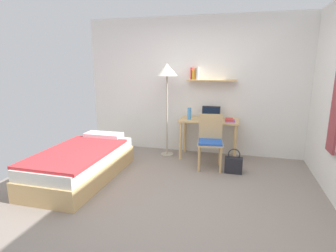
{
  "coord_description": "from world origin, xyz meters",
  "views": [
    {
      "loc": [
        0.79,
        -3.15,
        1.73
      ],
      "look_at": [
        -0.19,
        0.51,
        0.85
      ],
      "focal_mm": 28.7,
      "sensor_mm": 36.0,
      "label": 1
    }
  ],
  "objects_px": {
    "bed": "(82,163)",
    "water_bottle": "(189,114)",
    "desk": "(209,127)",
    "handbag": "(233,165)",
    "desk_chair": "(210,139)",
    "standing_lamp": "(167,75)",
    "laptop": "(211,116)",
    "book_stack": "(230,120)"
  },
  "relations": [
    {
      "from": "standing_lamp",
      "to": "laptop",
      "type": "distance_m",
      "value": 1.1
    },
    {
      "from": "bed",
      "to": "standing_lamp",
      "type": "relative_size",
      "value": 1.07
    },
    {
      "from": "desk",
      "to": "desk_chair",
      "type": "distance_m",
      "value": 0.49
    },
    {
      "from": "desk",
      "to": "handbag",
      "type": "height_order",
      "value": "desk"
    },
    {
      "from": "book_stack",
      "to": "desk",
      "type": "bearing_deg",
      "value": 171.23
    },
    {
      "from": "bed",
      "to": "desk",
      "type": "distance_m",
      "value": 2.31
    },
    {
      "from": "water_bottle",
      "to": "book_stack",
      "type": "relative_size",
      "value": 0.96
    },
    {
      "from": "bed",
      "to": "handbag",
      "type": "height_order",
      "value": "bed"
    },
    {
      "from": "bed",
      "to": "water_bottle",
      "type": "height_order",
      "value": "water_bottle"
    },
    {
      "from": "desk",
      "to": "standing_lamp",
      "type": "height_order",
      "value": "standing_lamp"
    },
    {
      "from": "desk",
      "to": "laptop",
      "type": "height_order",
      "value": "laptop"
    },
    {
      "from": "standing_lamp",
      "to": "book_stack",
      "type": "height_order",
      "value": "standing_lamp"
    },
    {
      "from": "book_stack",
      "to": "handbag",
      "type": "height_order",
      "value": "book_stack"
    },
    {
      "from": "bed",
      "to": "handbag",
      "type": "distance_m",
      "value": 2.39
    },
    {
      "from": "desk",
      "to": "standing_lamp",
      "type": "xyz_separation_m",
      "value": [
        -0.78,
        -0.06,
        0.94
      ]
    },
    {
      "from": "bed",
      "to": "laptop",
      "type": "relative_size",
      "value": 5.44
    },
    {
      "from": "bed",
      "to": "handbag",
      "type": "xyz_separation_m",
      "value": [
        2.25,
        0.81,
        -0.1
      ]
    },
    {
      "from": "water_bottle",
      "to": "book_stack",
      "type": "xyz_separation_m",
      "value": [
        0.72,
        0.02,
        -0.08
      ]
    },
    {
      "from": "book_stack",
      "to": "desk_chair",
      "type": "bearing_deg",
      "value": -124.32
    },
    {
      "from": "laptop",
      "to": "handbag",
      "type": "distance_m",
      "value": 1.06
    },
    {
      "from": "water_bottle",
      "to": "handbag",
      "type": "distance_m",
      "value": 1.23
    },
    {
      "from": "standing_lamp",
      "to": "laptop",
      "type": "relative_size",
      "value": 5.07
    },
    {
      "from": "bed",
      "to": "desk",
      "type": "bearing_deg",
      "value": 39.23
    },
    {
      "from": "desk_chair",
      "to": "laptop",
      "type": "bearing_deg",
      "value": 96.71
    },
    {
      "from": "laptop",
      "to": "standing_lamp",
      "type": "bearing_deg",
      "value": -171.65
    },
    {
      "from": "desk_chair",
      "to": "water_bottle",
      "type": "xyz_separation_m",
      "value": [
        -0.44,
        0.4,
        0.34
      ]
    },
    {
      "from": "desk_chair",
      "to": "laptop",
      "type": "relative_size",
      "value": 2.63
    },
    {
      "from": "laptop",
      "to": "handbag",
      "type": "bearing_deg",
      "value": -56.18
    },
    {
      "from": "bed",
      "to": "desk_chair",
      "type": "relative_size",
      "value": 2.07
    },
    {
      "from": "bed",
      "to": "handbag",
      "type": "relative_size",
      "value": 4.56
    },
    {
      "from": "handbag",
      "to": "water_bottle",
      "type": "bearing_deg",
      "value": 146.42
    },
    {
      "from": "book_stack",
      "to": "handbag",
      "type": "relative_size",
      "value": 0.55
    },
    {
      "from": "standing_lamp",
      "to": "desk_chair",
      "type": "bearing_deg",
      "value": -25.75
    },
    {
      "from": "standing_lamp",
      "to": "book_stack",
      "type": "distance_m",
      "value": 1.39
    },
    {
      "from": "laptop",
      "to": "handbag",
      "type": "height_order",
      "value": "laptop"
    },
    {
      "from": "desk_chair",
      "to": "water_bottle",
      "type": "distance_m",
      "value": 0.68
    },
    {
      "from": "bed",
      "to": "water_bottle",
      "type": "bearing_deg",
      "value": 44.08
    },
    {
      "from": "book_stack",
      "to": "handbag",
      "type": "bearing_deg",
      "value": -78.71
    },
    {
      "from": "bed",
      "to": "standing_lamp",
      "type": "bearing_deg",
      "value": 54.67
    },
    {
      "from": "water_bottle",
      "to": "handbag",
      "type": "bearing_deg",
      "value": -33.58
    },
    {
      "from": "bed",
      "to": "laptop",
      "type": "xyz_separation_m",
      "value": [
        1.78,
        1.5,
        0.55
      ]
    },
    {
      "from": "desk",
      "to": "handbag",
      "type": "relative_size",
      "value": 2.62
    }
  ]
}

